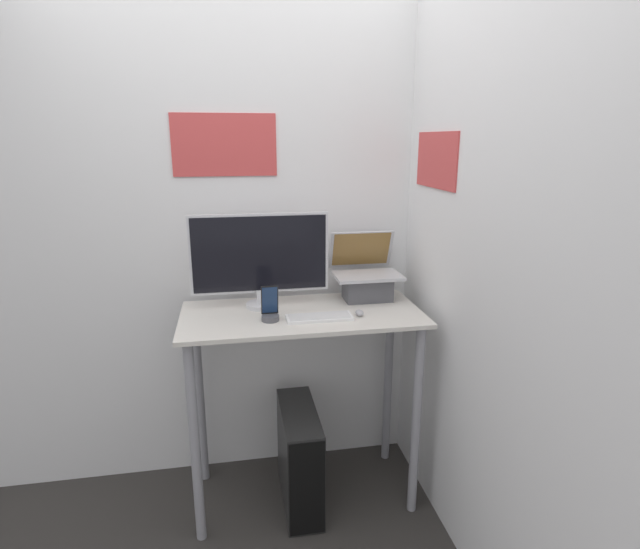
{
  "coord_description": "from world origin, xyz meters",
  "views": [
    {
      "loc": [
        -0.31,
        -1.92,
        1.78
      ],
      "look_at": [
        0.09,
        0.27,
        1.17
      ],
      "focal_mm": 28.0,
      "sensor_mm": 36.0,
      "label": 1
    }
  ],
  "objects_px": {
    "monitor": "(260,259)",
    "mouse": "(359,313)",
    "keyboard": "(319,317)",
    "cell_phone": "(270,311)",
    "laptop": "(366,280)",
    "computer_tower": "(300,457)"
  },
  "relations": [
    {
      "from": "keyboard",
      "to": "computer_tower",
      "type": "xyz_separation_m",
      "value": [
        -0.09,
        0.05,
        -0.75
      ]
    },
    {
      "from": "laptop",
      "to": "mouse",
      "type": "relative_size",
      "value": 5.6
    },
    {
      "from": "laptop",
      "to": "monitor",
      "type": "relative_size",
      "value": 0.51
    },
    {
      "from": "laptop",
      "to": "mouse",
      "type": "height_order",
      "value": "laptop"
    },
    {
      "from": "monitor",
      "to": "mouse",
      "type": "bearing_deg",
      "value": -25.42
    },
    {
      "from": "monitor",
      "to": "mouse",
      "type": "distance_m",
      "value": 0.53
    },
    {
      "from": "laptop",
      "to": "monitor",
      "type": "height_order",
      "value": "monitor"
    },
    {
      "from": "computer_tower",
      "to": "mouse",
      "type": "bearing_deg",
      "value": -7.65
    },
    {
      "from": "computer_tower",
      "to": "laptop",
      "type": "bearing_deg",
      "value": 28.55
    },
    {
      "from": "laptop",
      "to": "computer_tower",
      "type": "height_order",
      "value": "laptop"
    },
    {
      "from": "monitor",
      "to": "computer_tower",
      "type": "bearing_deg",
      "value": -47.62
    },
    {
      "from": "mouse",
      "to": "cell_phone",
      "type": "xyz_separation_m",
      "value": [
        -0.41,
        0.01,
        0.03
      ]
    },
    {
      "from": "cell_phone",
      "to": "keyboard",
      "type": "bearing_deg",
      "value": -6.32
    },
    {
      "from": "computer_tower",
      "to": "keyboard",
      "type": "bearing_deg",
      "value": -28.05
    },
    {
      "from": "monitor",
      "to": "cell_phone",
      "type": "xyz_separation_m",
      "value": [
        0.03,
        -0.19,
        -0.2
      ]
    },
    {
      "from": "laptop",
      "to": "computer_tower",
      "type": "xyz_separation_m",
      "value": [
        -0.38,
        -0.21,
        -0.84
      ]
    },
    {
      "from": "laptop",
      "to": "monitor",
      "type": "bearing_deg",
      "value": -175.96
    },
    {
      "from": "keyboard",
      "to": "cell_phone",
      "type": "distance_m",
      "value": 0.22
    },
    {
      "from": "computer_tower",
      "to": "cell_phone",
      "type": "bearing_deg",
      "value": -169.18
    },
    {
      "from": "keyboard",
      "to": "laptop",
      "type": "bearing_deg",
      "value": 41.53
    },
    {
      "from": "computer_tower",
      "to": "monitor",
      "type": "bearing_deg",
      "value": 132.38
    },
    {
      "from": "keyboard",
      "to": "computer_tower",
      "type": "distance_m",
      "value": 0.76
    }
  ]
}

